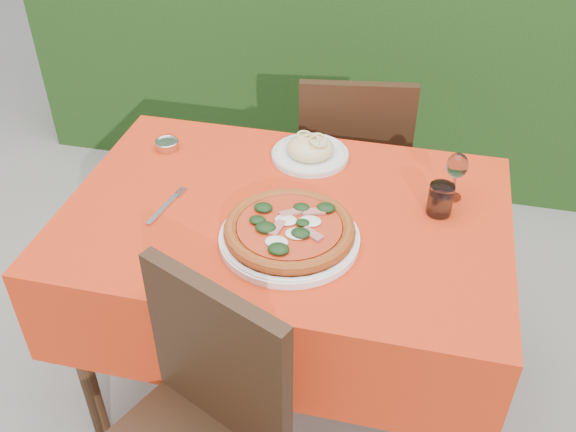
% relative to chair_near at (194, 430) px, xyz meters
% --- Properties ---
extents(ground, '(60.00, 60.00, 0.00)m').
position_rel_chair_near_xyz_m(ground, '(0.08, 0.60, -0.52)').
color(ground, slate).
rests_on(ground, ground).
extents(dining_table, '(1.26, 0.86, 0.75)m').
position_rel_chair_near_xyz_m(dining_table, '(0.08, 0.60, 0.08)').
color(dining_table, '#442415').
rests_on(dining_table, ground).
extents(chair_near, '(0.54, 0.54, 0.90)m').
position_rel_chair_near_xyz_m(chair_near, '(0.00, 0.00, 0.00)').
color(chair_near, black).
rests_on(chair_near, ground).
extents(chair_far, '(0.46, 0.46, 0.89)m').
position_rel_chair_near_xyz_m(chair_far, '(0.19, 1.25, -0.01)').
color(chair_far, black).
rests_on(chair_far, ground).
extents(pizza_plate, '(0.39, 0.39, 0.07)m').
position_rel_chair_near_xyz_m(pizza_plate, '(0.12, 0.46, 0.26)').
color(pizza_plate, white).
rests_on(pizza_plate, dining_table).
extents(pasta_plate, '(0.25, 0.25, 0.07)m').
position_rel_chair_near_xyz_m(pasta_plate, '(0.09, 0.89, 0.26)').
color(pasta_plate, silver).
rests_on(pasta_plate, dining_table).
extents(water_glass, '(0.07, 0.07, 0.09)m').
position_rel_chair_near_xyz_m(water_glass, '(0.51, 0.68, 0.27)').
color(water_glass, white).
rests_on(water_glass, dining_table).
extents(wine_glass, '(0.06, 0.06, 0.15)m').
position_rel_chair_near_xyz_m(wine_glass, '(0.54, 0.77, 0.34)').
color(wine_glass, silver).
rests_on(wine_glass, dining_table).
extents(fork, '(0.06, 0.21, 0.01)m').
position_rel_chair_near_xyz_m(fork, '(-0.26, 0.52, 0.23)').
color(fork, '#B2B2B9').
rests_on(fork, dining_table).
extents(steel_ramekin, '(0.07, 0.07, 0.03)m').
position_rel_chair_near_xyz_m(steel_ramekin, '(-0.37, 0.83, 0.24)').
color(steel_ramekin, '#BBBBC2').
rests_on(steel_ramekin, dining_table).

